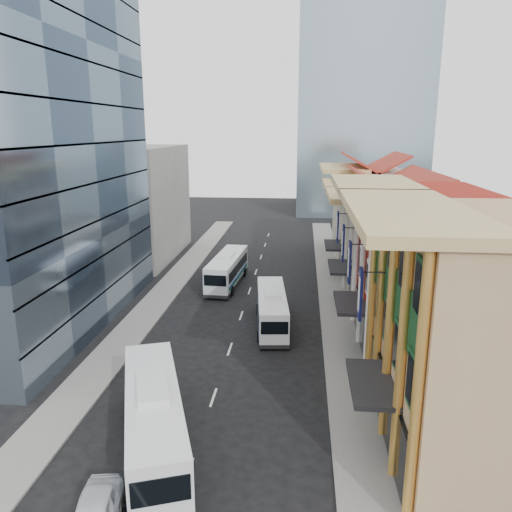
# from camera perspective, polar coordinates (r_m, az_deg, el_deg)

# --- Properties ---
(ground) EXTENTS (200.00, 200.00, 0.00)m
(ground) POSITION_cam_1_polar(r_m,az_deg,el_deg) (25.65, -8.35, -24.68)
(ground) COLOR black
(ground) RESTS_ON ground
(sidewalk_right) EXTENTS (3.00, 90.00, 0.15)m
(sidewalk_right) POSITION_cam_1_polar(r_m,az_deg,el_deg) (44.41, 9.33, -7.01)
(sidewalk_right) COLOR slate
(sidewalk_right) RESTS_ON ground
(sidewalk_left) EXTENTS (3.00, 90.00, 0.15)m
(sidewalk_left) POSITION_cam_1_polar(r_m,az_deg,el_deg) (46.36, -12.25, -6.22)
(sidewalk_left) COLOR slate
(sidewalk_left) RESTS_ON ground
(shophouse_tan) EXTENTS (8.00, 14.00, 12.00)m
(shophouse_tan) POSITION_cam_1_polar(r_m,az_deg,el_deg) (27.73, 23.68, -8.27)
(shophouse_tan) COLOR tan
(shophouse_tan) RESTS_ON ground
(shophouse_red) EXTENTS (8.00, 10.00, 12.00)m
(shophouse_red) POSITION_cam_1_polar(r_m,az_deg,el_deg) (38.68, 18.31, -1.54)
(shophouse_red) COLOR maroon
(shophouse_red) RESTS_ON ground
(shophouse_cream_near) EXTENTS (8.00, 9.00, 10.00)m
(shophouse_cream_near) POSITION_cam_1_polar(r_m,az_deg,el_deg) (47.93, 15.79, 0.40)
(shophouse_cream_near) COLOR beige
(shophouse_cream_near) RESTS_ON ground
(shophouse_cream_mid) EXTENTS (8.00, 9.00, 10.00)m
(shophouse_cream_mid) POSITION_cam_1_polar(r_m,az_deg,el_deg) (56.59, 14.22, 2.58)
(shophouse_cream_mid) COLOR beige
(shophouse_cream_mid) RESTS_ON ground
(shophouse_cream_far) EXTENTS (8.00, 12.00, 11.00)m
(shophouse_cream_far) POSITION_cam_1_polar(r_m,az_deg,el_deg) (66.73, 12.92, 4.83)
(shophouse_cream_far) COLOR beige
(shophouse_cream_far) RESTS_ON ground
(office_tower) EXTENTS (12.00, 26.00, 30.00)m
(office_tower) POSITION_cam_1_polar(r_m,az_deg,el_deg) (44.29, -25.28, 11.59)
(office_tower) COLOR #3A495C
(office_tower) RESTS_ON ground
(office_block_far) EXTENTS (10.00, 18.00, 14.00)m
(office_block_far) POSITION_cam_1_polar(r_m,az_deg,el_deg) (65.50, -13.65, 5.94)
(office_block_far) COLOR gray
(office_block_far) RESTS_ON ground
(bus_left_near) EXTENTS (6.51, 11.99, 3.77)m
(bus_left_near) POSITION_cam_1_polar(r_m,az_deg,el_deg) (27.03, -11.61, -17.70)
(bus_left_near) COLOR silver
(bus_left_near) RESTS_ON ground
(bus_left_far) EXTENTS (3.28, 10.93, 3.46)m
(bus_left_far) POSITION_cam_1_polar(r_m,az_deg,el_deg) (52.86, -3.29, -1.46)
(bus_left_far) COLOR silver
(bus_left_far) RESTS_ON ground
(bus_right) EXTENTS (3.34, 10.15, 3.20)m
(bus_right) POSITION_cam_1_polar(r_m,az_deg,el_deg) (41.76, 1.83, -5.99)
(bus_right) COLOR white
(bus_right) RESTS_ON ground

